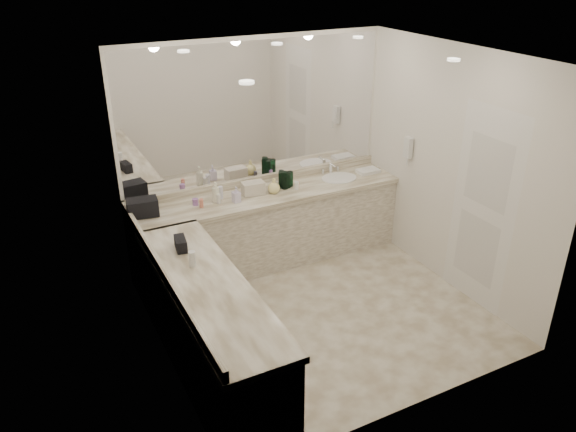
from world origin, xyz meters
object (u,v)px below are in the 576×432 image
hand_towel (368,171)px  wall_phone (408,148)px  soap_bottle_c (274,186)px  soap_bottle_b (236,194)px  cream_cosmetic_case (253,188)px  sink (339,179)px  soap_bottle_a (216,192)px  black_toiletry_bag (143,208)px

hand_towel → wall_phone: bearing=-69.9°
soap_bottle_c → soap_bottle_b: bearing=-175.7°
wall_phone → cream_cosmetic_case: (-1.73, 0.53, -0.38)m
sink → soap_bottle_b: (-1.38, -0.08, 0.09)m
wall_phone → soap_bottle_a: wall_phone is taller
wall_phone → soap_bottle_b: 2.06m
sink → wall_phone: wall_phone is taller
sink → black_toiletry_bag: 2.38m
soap_bottle_b → wall_phone: bearing=-12.0°
wall_phone → sink: bearing=140.4°
sink → black_toiletry_bag: bearing=179.1°
cream_cosmetic_case → soap_bottle_a: 0.45m
sink → soap_bottle_a: (-1.58, 0.02, 0.12)m
hand_towel → cream_cosmetic_case: bearing=178.8°
cream_cosmetic_case → soap_bottle_a: (-0.45, -0.01, 0.05)m
cream_cosmetic_case → soap_bottle_b: (-0.25, -0.11, 0.02)m
black_toiletry_bag → soap_bottle_c: bearing=-3.0°
soap_bottle_a → cream_cosmetic_case: bearing=1.1°
sink → wall_phone: 0.91m
sink → soap_bottle_b: size_ratio=2.45×
hand_towel → soap_bottle_c: bearing=-178.1°
wall_phone → soap_bottle_c: (-1.51, 0.46, -0.36)m
hand_towel → soap_bottle_a: size_ratio=1.14×
hand_towel → soap_bottle_c: soap_bottle_c is taller
black_toiletry_bag → cream_cosmetic_case: 1.26m
black_toiletry_bag → cream_cosmetic_case: bearing=-0.2°
sink → soap_bottle_c: (-0.90, -0.04, 0.10)m
wall_phone → black_toiletry_bag: size_ratio=0.76×
hand_towel → soap_bottle_a: bearing=179.3°
soap_bottle_b → hand_towel: bearing=2.5°
wall_phone → cream_cosmetic_case: bearing=162.9°
sink → cream_cosmetic_case: cream_cosmetic_case is taller
sink → cream_cosmetic_case: (-1.13, 0.03, 0.08)m
soap_bottle_a → soap_bottle_c: soap_bottle_a is taller
sink → hand_towel: 0.42m
soap_bottle_a → soap_bottle_c: 0.68m
soap_bottle_b → black_toiletry_bag: bearing=173.5°
black_toiletry_bag → hand_towel: 2.81m
wall_phone → soap_bottle_c: 1.62m
soap_bottle_b → soap_bottle_c: size_ratio=1.00×
black_toiletry_bag → soap_bottle_c: size_ratio=1.75×
wall_phone → soap_bottle_b: size_ratio=1.34×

